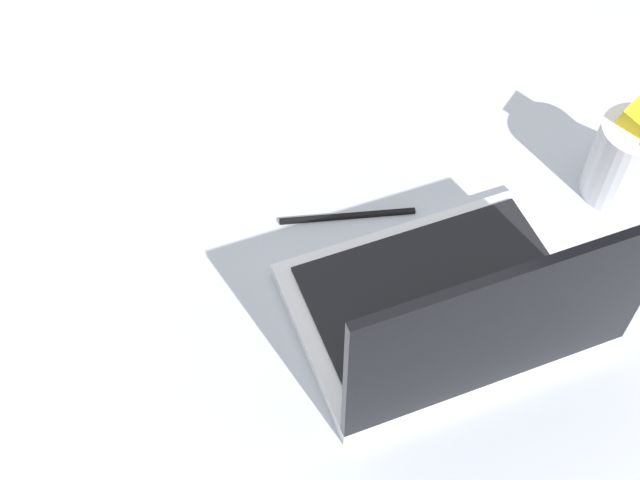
# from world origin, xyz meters

# --- Properties ---
(bed_mattress) EXTENTS (1.80, 1.40, 0.18)m
(bed_mattress) POSITION_xyz_m (0.00, 0.00, 0.09)
(bed_mattress) COLOR #B7BCC6
(bed_mattress) RESTS_ON ground
(laptop) EXTENTS (0.33, 0.23, 0.23)m
(laptop) POSITION_xyz_m (-0.11, 0.34, 0.22)
(laptop) COLOR silver
(laptop) RESTS_ON bed_mattress
(snack_cup) EXTENTS (0.11, 0.10, 0.15)m
(snack_cup) POSITION_xyz_m (-0.40, 0.23, 0.24)
(snack_cup) COLOR silver
(snack_cup) RESTS_ON bed_mattress
(charger_cable) EXTENTS (0.17, 0.05, 0.01)m
(charger_cable) POSITION_xyz_m (-0.06, 0.15, 0.18)
(charger_cable) COLOR black
(charger_cable) RESTS_ON bed_mattress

